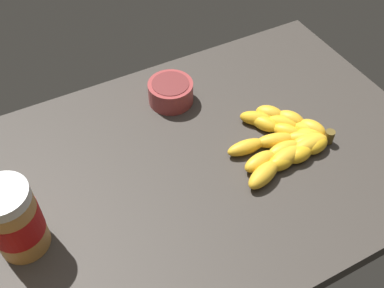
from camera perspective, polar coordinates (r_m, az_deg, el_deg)
The scene contains 4 objects.
ground_plane at distance 93.79cm, azimuth 0.79°, elevation -3.00°, with size 97.33×64.37×3.82cm, color #38332D.
banana_bunch at distance 95.86cm, azimuth 11.74°, elevation 0.38°, with size 23.35×20.24×3.55cm.
peanut_butter_jar at distance 80.92cm, azimuth -21.35°, elevation -8.83°, with size 8.82×8.82×14.87cm.
small_bowl at distance 103.25cm, azimuth -2.68°, elevation 6.54°, with size 10.16×10.16×5.19cm.
Camera 1 is at (-28.63, -51.53, 71.04)cm, focal length 42.67 mm.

